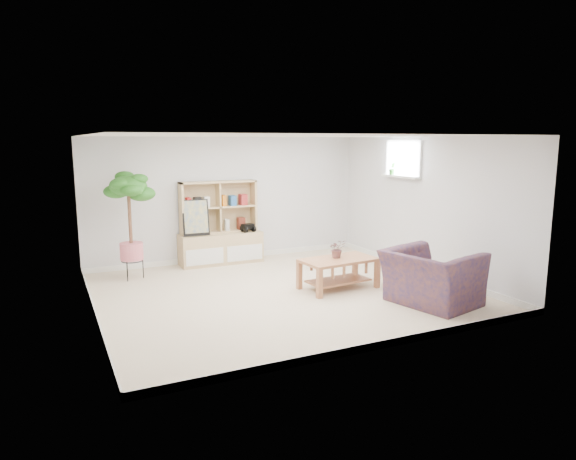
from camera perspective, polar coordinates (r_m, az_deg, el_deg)
name	(u,v)px	position (r m, az deg, el deg)	size (l,w,h in m)	color
floor	(282,292)	(8.06, -0.68, -6.90)	(5.50, 5.00, 0.01)	beige
ceiling	(282,136)	(7.71, -0.72, 10.43)	(5.50, 5.00, 0.01)	white
walls	(282,216)	(7.79, -0.70, 1.57)	(5.51, 5.01, 2.40)	silver
baseboard	(282,289)	(8.04, -0.68, -6.56)	(5.50, 5.00, 0.10)	white
window	(404,159)	(9.67, 12.72, 7.72)	(0.10, 0.98, 0.68)	white
window_sill	(400,177)	(9.65, 12.37, 5.82)	(0.14, 1.00, 0.04)	white
storage_unit	(220,223)	(9.83, -7.53, 0.79)	(1.57, 0.53, 1.57)	tan
poster	(196,218)	(9.60, -10.21, 1.35)	(0.49, 0.11, 0.67)	yellow
toy_truck	(248,227)	(9.93, -4.50, 0.30)	(0.33, 0.23, 0.17)	black
coffee_table	(338,274)	(8.23, 5.62, -4.84)	(1.19, 0.65, 0.49)	#A26440
table_plant	(337,249)	(8.20, 5.47, -2.07)	(0.27, 0.23, 0.30)	#286C2E
floor_tree	(130,226)	(9.01, -17.12, 0.43)	(0.67, 0.67, 1.83)	#206816
armchair	(432,274)	(7.65, 15.68, -4.72)	(1.21, 1.05, 0.89)	navy
sill_plant	(392,169)	(9.84, 11.49, 6.71)	(0.13, 0.10, 0.23)	#206816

